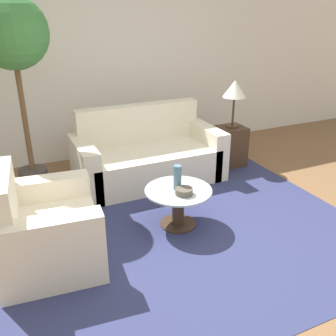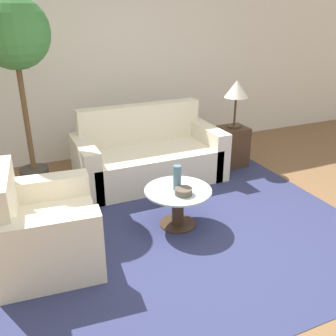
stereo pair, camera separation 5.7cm
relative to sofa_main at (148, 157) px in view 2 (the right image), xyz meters
name	(u,v)px [view 2 (the right image)]	position (x,y,z in m)	size (l,w,h in m)	color
ground_plane	(221,255)	(-0.01, -1.88, -0.30)	(14.00, 14.00, 0.00)	brown
wall_back	(118,67)	(-0.01, 1.13, 1.00)	(10.00, 0.06, 2.60)	white
rug	(178,224)	(-0.15, -1.23, -0.29)	(3.59, 3.29, 0.01)	navy
sofa_main	(148,157)	(0.00, 0.00, 0.00)	(1.87, 0.90, 0.94)	beige
armchair	(41,232)	(-1.50, -1.29, 0.00)	(0.92, 1.05, 0.90)	beige
coffee_table	(178,202)	(-0.15, -1.23, -0.03)	(0.68, 0.68, 0.41)	#422D1E
side_table	(232,146)	(1.27, -0.06, -0.02)	(0.36, 0.36, 0.56)	#422D1E
table_lamp	(237,91)	(1.27, -0.06, 0.78)	(0.32, 0.32, 0.65)	#422D1E
potted_plant	(15,47)	(-1.41, 0.08, 1.43)	(0.76, 0.76, 2.25)	#3D3833
vase	(177,177)	(-0.15, -1.21, 0.24)	(0.08, 0.08, 0.26)	slate
bowl	(183,192)	(-0.14, -1.35, 0.14)	(0.18, 0.18, 0.06)	brown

